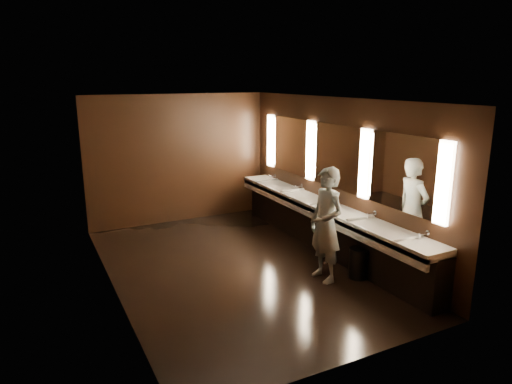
{
  "coord_description": "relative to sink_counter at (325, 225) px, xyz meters",
  "views": [
    {
      "loc": [
        -2.99,
        -6.55,
        3.12
      ],
      "look_at": [
        0.37,
        0.0,
        1.28
      ],
      "focal_mm": 32.0,
      "sensor_mm": 36.0,
      "label": 1
    }
  ],
  "objects": [
    {
      "name": "trash_bin",
      "position": [
        -0.22,
        -1.25,
        -0.25
      ],
      "size": [
        0.37,
        0.37,
        0.49
      ],
      "primitive_type": "cylinder",
      "rotation": [
        0.0,
        0.0,
        -0.19
      ],
      "color": "black",
      "rests_on": "floor"
    },
    {
      "name": "ceiling",
      "position": [
        -1.79,
        0.0,
        2.3
      ],
      "size": [
        4.0,
        6.0,
        0.02
      ],
      "primitive_type": "cube",
      "color": "#2D2D2B",
      "rests_on": "wall_back"
    },
    {
      "name": "wall_front",
      "position": [
        -1.79,
        -3.0,
        0.9
      ],
      "size": [
        4.0,
        0.02,
        2.8
      ],
      "primitive_type": "cube",
      "color": "black",
      "rests_on": "floor"
    },
    {
      "name": "mirror_band",
      "position": [
        0.19,
        -0.0,
        1.25
      ],
      "size": [
        0.06,
        5.03,
        1.15
      ],
      "color": "#FDE2BB",
      "rests_on": "wall_right"
    },
    {
      "name": "wall_right",
      "position": [
        0.21,
        0.0,
        0.9
      ],
      "size": [
        0.02,
        6.0,
        2.8
      ],
      "primitive_type": "cube",
      "color": "black",
      "rests_on": "floor"
    },
    {
      "name": "floor",
      "position": [
        -1.79,
        0.0,
        -0.5
      ],
      "size": [
        6.0,
        6.0,
        0.0
      ],
      "primitive_type": "plane",
      "color": "black",
      "rests_on": "ground"
    },
    {
      "name": "sink_counter",
      "position": [
        0.0,
        0.0,
        0.0
      ],
      "size": [
        0.55,
        5.4,
        1.01
      ],
      "color": "black",
      "rests_on": "floor"
    },
    {
      "name": "person",
      "position": [
        -0.74,
        -1.04,
        0.41
      ],
      "size": [
        0.46,
        0.68,
        1.82
      ],
      "primitive_type": "imported",
      "rotation": [
        0.0,
        0.0,
        -1.53
      ],
      "color": "#7FACBE",
      "rests_on": "floor"
    },
    {
      "name": "wall_left",
      "position": [
        -3.79,
        0.0,
        0.9
      ],
      "size": [
        0.02,
        6.0,
        2.8
      ],
      "primitive_type": "cube",
      "color": "black",
      "rests_on": "floor"
    },
    {
      "name": "wall_back",
      "position": [
        -1.79,
        3.0,
        0.9
      ],
      "size": [
        4.0,
        0.02,
        2.8
      ],
      "primitive_type": "cube",
      "color": "black",
      "rests_on": "floor"
    }
  ]
}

